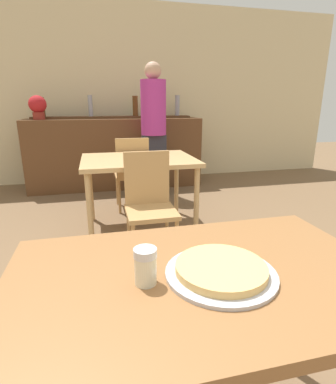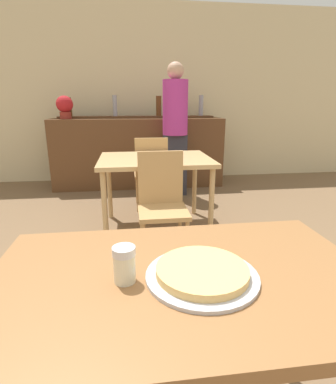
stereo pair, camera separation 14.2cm
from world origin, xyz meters
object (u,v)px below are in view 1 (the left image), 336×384
chair_far_side_front (149,199)px  pizza_tray (221,270)px  chair_far_side_back (132,170)px  potted_plant (38,106)px  cheese_shaker (145,266)px  person_standing (154,126)px

chair_far_side_front → pizza_tray: size_ratio=2.63×
chair_far_side_back → potted_plant: (-1.16, 1.12, 0.73)m
chair_far_side_front → potted_plant: (-1.16, 2.31, 0.73)m
cheese_shaker → person_standing: size_ratio=0.06×
pizza_tray → person_standing: bearing=82.6°
pizza_tray → chair_far_side_back: bearing=88.9°
chair_far_side_back → person_standing: 0.85m
chair_far_side_front → chair_far_side_back: same height
potted_plant → chair_far_side_front: bearing=-63.4°
cheese_shaker → person_standing: 3.42m
chair_far_side_front → person_standing: 1.88m
person_standing → cheese_shaker: bearing=-101.2°
chair_far_side_front → pizza_tray: 1.61m
chair_far_side_back → cheese_shaker: chair_far_side_back is taller
chair_far_side_back → pizza_tray: bearing=88.9°
chair_far_side_front → cheese_shaker: (-0.28, -1.57, 0.31)m
cheese_shaker → chair_far_side_front: bearing=79.8°
chair_far_side_front → person_standing: size_ratio=0.50×
chair_far_side_front → potted_plant: potted_plant is taller
pizza_tray → potted_plant: (-1.10, 3.89, 0.45)m
chair_far_side_back → potted_plant: size_ratio=2.72×
chair_far_side_back → potted_plant: bearing=-44.1°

